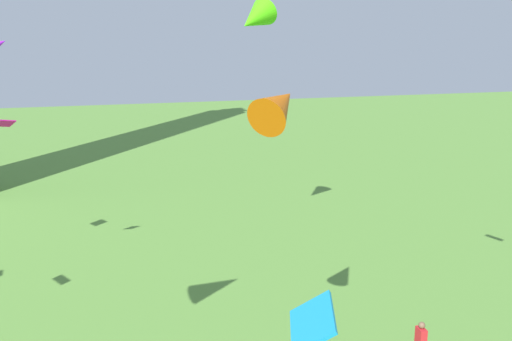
% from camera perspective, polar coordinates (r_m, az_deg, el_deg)
% --- Properties ---
extents(person_1, '(0.33, 0.55, 1.78)m').
position_cam_1_polar(person_1, '(21.77, 17.04, -16.89)').
color(person_1, silver).
rests_on(person_1, ground_plane).
extents(kite_flying_0, '(2.79, 2.58, 2.11)m').
position_cam_1_polar(kite_flying_0, '(27.97, -0.13, 15.78)').
color(kite_flying_0, '#45C910').
extents(kite_flying_2, '(1.07, 0.95, 0.48)m').
position_cam_1_polar(kite_flying_2, '(27.13, -25.15, 4.55)').
color(kite_flying_2, '#D8118E').
extents(kite_flying_3, '(1.55, 2.02, 0.95)m').
position_cam_1_polar(kite_flying_3, '(13.54, 5.97, -15.66)').
color(kite_flying_3, '#1481BB').
extents(kite_flying_6, '(2.16, 2.11, 1.61)m').
position_cam_1_polar(kite_flying_6, '(14.86, 2.42, 6.91)').
color(kite_flying_6, '#B24F06').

